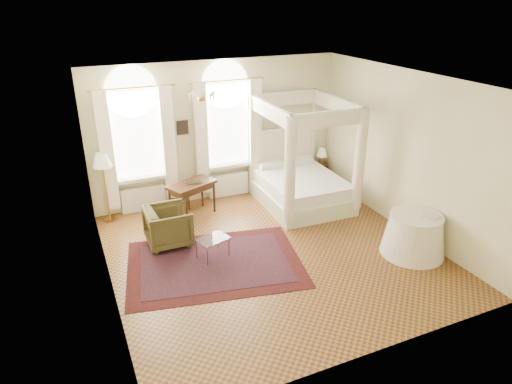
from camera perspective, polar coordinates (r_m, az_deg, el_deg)
ground at (r=8.98m, az=1.99°, el=-7.58°), size 6.00×6.00×0.00m
room_walls at (r=8.13m, az=2.19°, el=4.43°), size 6.00×6.00×6.00m
window_left at (r=10.37m, az=-14.51°, el=5.12°), size 1.62×0.27×3.29m
window_right at (r=10.87m, az=-3.54°, el=6.69°), size 1.62×0.27×3.29m
chandelier at (r=8.64m, az=-6.78°, el=11.83°), size 0.51×0.45×0.50m
wall_pictures at (r=10.81m, az=-4.35°, el=8.79°), size 2.54×0.03×0.39m
canopy_bed at (r=10.80m, az=5.70°, el=1.31°), size 1.95×2.36×2.49m
nightstand at (r=12.17m, az=7.99°, el=2.34°), size 0.49×0.47×0.55m
nightstand_lamp at (r=12.05m, az=8.24°, el=4.83°), size 0.28×0.28×0.40m
writing_desk at (r=10.22m, az=-8.03°, el=0.50°), size 1.18×0.92×0.79m
laptop at (r=10.19m, az=-7.84°, el=1.22°), size 0.35×0.23×0.03m
stool at (r=10.51m, az=-9.39°, el=-0.63°), size 0.53×0.53×0.46m
armchair at (r=9.26m, az=-10.91°, el=-4.19°), size 0.87×0.85×0.79m
coffee_table at (r=8.70m, az=-5.45°, el=-6.03°), size 0.69×0.58×0.40m
floor_lamp at (r=10.17m, az=-18.67°, el=3.37°), size 0.40×0.40×1.57m
oriental_rug at (r=8.66m, az=-5.16°, el=-8.90°), size 3.58×2.87×0.01m
side_table at (r=9.27m, az=19.14°, el=-5.06°), size 1.21×1.21×0.82m
book at (r=9.04m, az=20.79°, el=-2.99°), size 0.29×0.33×0.03m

